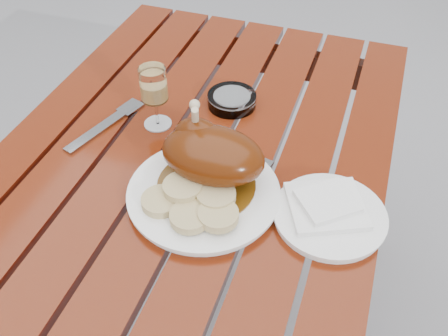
% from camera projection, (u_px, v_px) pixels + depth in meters
% --- Properties ---
extents(ground, '(60.00, 60.00, 0.00)m').
position_uv_depth(ground, '(201.00, 333.00, 1.56)').
color(ground, slate).
rests_on(ground, ground).
extents(table, '(0.80, 1.20, 0.75)m').
position_uv_depth(table, '(197.00, 262.00, 1.30)').
color(table, maroon).
rests_on(table, ground).
extents(dinner_plate, '(0.38, 0.38, 0.02)m').
position_uv_depth(dinner_plate, '(204.00, 194.00, 0.95)').
color(dinner_plate, white).
rests_on(dinner_plate, table).
extents(roast_duck, '(0.20, 0.19, 0.14)m').
position_uv_depth(roast_duck, '(210.00, 154.00, 0.93)').
color(roast_duck, '#512E09').
rests_on(roast_duck, dinner_plate).
extents(bread_dumplings, '(0.19, 0.13, 0.03)m').
position_uv_depth(bread_dumplings, '(193.00, 203.00, 0.89)').
color(bread_dumplings, tan).
rests_on(bread_dumplings, dinner_plate).
extents(wine_glass, '(0.07, 0.07, 0.14)m').
position_uv_depth(wine_glass, '(155.00, 98.00, 1.06)').
color(wine_glass, '#F7C870').
rests_on(wine_glass, table).
extents(side_plate, '(0.26, 0.26, 0.02)m').
position_uv_depth(side_plate, '(330.00, 216.00, 0.91)').
color(side_plate, white).
rests_on(side_plate, table).
extents(napkin, '(0.17, 0.17, 0.01)m').
position_uv_depth(napkin, '(326.00, 206.00, 0.91)').
color(napkin, white).
rests_on(napkin, side_plate).
extents(ashtray, '(0.14, 0.14, 0.03)m').
position_uv_depth(ashtray, '(232.00, 100.00, 1.16)').
color(ashtray, '#B2B7BC').
rests_on(ashtray, table).
extents(fork, '(0.08, 0.20, 0.01)m').
position_uv_depth(fork, '(102.00, 127.00, 1.10)').
color(fork, gray).
rests_on(fork, table).
extents(knife, '(0.07, 0.22, 0.01)m').
position_uv_depth(knife, '(230.00, 207.00, 0.93)').
color(knife, gray).
rests_on(knife, table).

